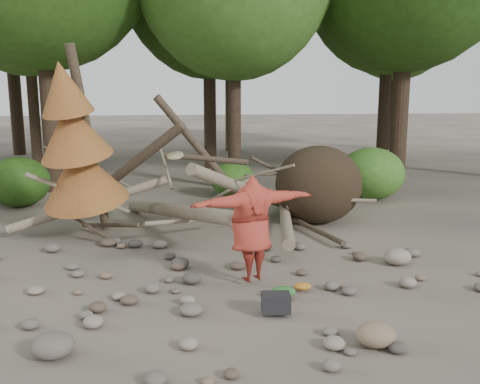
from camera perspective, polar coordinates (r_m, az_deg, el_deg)
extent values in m
plane|color=#514C44|center=(9.31, -0.58, -10.31)|extent=(120.00, 120.00, 0.00)
ellipsoid|color=#332619|center=(13.61, 8.37, 0.78)|extent=(2.20, 1.87, 1.98)
cylinder|color=gray|center=(12.64, -6.92, -2.01)|extent=(2.61, 5.11, 1.08)
cylinder|color=gray|center=(13.17, 0.90, 0.16)|extent=(3.18, 3.71, 1.90)
cylinder|color=brown|center=(13.43, -12.14, 2.29)|extent=(3.08, 1.91, 2.49)
cylinder|color=gray|center=(12.75, 4.88, -2.78)|extent=(1.13, 4.98, 0.43)
cylinder|color=brown|center=(13.53, -4.07, 4.28)|extent=(2.39, 1.03, 2.89)
cylinder|color=gray|center=(13.07, -15.74, -1.25)|extent=(3.71, 0.86, 1.20)
cylinder|color=#4C3F30|center=(12.60, -13.74, -3.46)|extent=(1.52, 1.70, 0.49)
cylinder|color=gray|center=(13.32, -1.78, -0.16)|extent=(1.57, 0.85, 0.69)
cylinder|color=#4C3F30|center=(13.96, 4.59, 2.00)|extent=(1.92, 1.25, 1.10)
cylinder|color=gray|center=(12.96, -7.90, 2.57)|extent=(0.37, 1.42, 0.85)
cylinder|color=#4C3F30|center=(12.65, 7.81, -3.89)|extent=(0.79, 2.54, 0.12)
cylinder|color=gray|center=(12.08, -5.96, -3.09)|extent=(1.78, 1.11, 0.29)
cylinder|color=#4C3F30|center=(12.63, -15.78, 5.23)|extent=(0.67, 1.13, 4.35)
cone|color=brown|center=(12.44, -16.55, 1.85)|extent=(2.06, 2.13, 1.86)
cone|color=brown|center=(12.14, -17.46, 6.34)|extent=(1.71, 1.78, 1.65)
cone|color=brown|center=(11.94, -18.33, 10.55)|extent=(1.23, 1.30, 1.41)
cylinder|color=#38281C|center=(18.60, -20.00, 13.78)|extent=(0.56, 0.56, 8.96)
cylinder|color=#38281C|center=(17.92, -0.61, 11.64)|extent=(0.44, 0.44, 7.14)
cylinder|color=#38281C|center=(20.10, 17.03, 14.41)|extent=(0.60, 0.60, 9.45)
cylinder|color=#38281C|center=(22.81, -21.34, 11.31)|extent=(0.42, 0.42, 7.56)
cylinder|color=#38281C|center=(22.88, -3.28, 13.25)|extent=(0.52, 0.52, 8.54)
cylinder|color=#38281C|center=(24.14, 15.29, 12.28)|extent=(0.50, 0.50, 8.12)
cylinder|color=#38281C|center=(29.77, -23.12, 12.98)|extent=(0.62, 0.62, 9.66)
cylinder|color=#38281C|center=(29.28, -1.06, 13.00)|extent=(0.54, 0.54, 8.75)
cylinder|color=#38281C|center=(31.01, 16.19, 11.62)|extent=(0.46, 0.46, 7.84)
ellipsoid|color=#295215|center=(16.68, -22.58, 0.99)|extent=(1.80, 1.80, 1.44)
ellipsoid|color=#36681E|center=(16.75, -0.75, 1.33)|extent=(1.40, 1.40, 1.12)
ellipsoid|color=#427B26|center=(16.91, 13.85, 1.93)|extent=(2.00, 2.00, 1.60)
imported|color=#A13024|center=(9.24, 1.22, -3.88)|extent=(2.37, 1.31, 1.86)
cylinder|color=#868055|center=(9.10, -6.93, 3.89)|extent=(0.31, 0.29, 0.15)
cube|color=black|center=(8.28, 3.85, -12.08)|extent=(0.45, 0.32, 0.29)
ellipsoid|color=#2C6D2B|center=(8.90, 4.63, -10.85)|extent=(0.41, 0.34, 0.15)
ellipsoid|color=#BA7420|center=(9.23, 6.69, -10.24)|extent=(0.29, 0.24, 0.11)
ellipsoid|color=#625A52|center=(7.48, -19.35, -15.17)|extent=(0.55, 0.50, 0.33)
ellipsoid|color=#866F53|center=(7.58, 14.29, -14.53)|extent=(0.54, 0.48, 0.32)
ellipsoid|color=gray|center=(10.91, 16.46, -6.64)|extent=(0.53, 0.48, 0.32)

